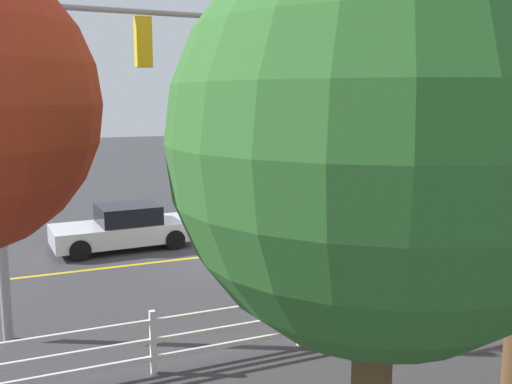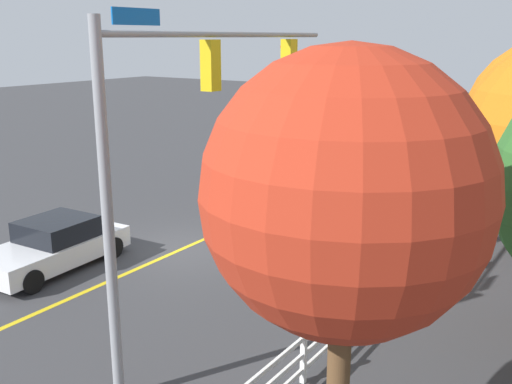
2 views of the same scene
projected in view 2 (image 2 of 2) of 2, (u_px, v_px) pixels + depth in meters
ground_plane at (180, 250)px, 18.39m from camera, size 120.00×120.00×0.00m
lane_center_stripe at (252, 218)px, 21.60m from camera, size 28.00×0.16×0.01m
signal_assembly at (189, 121)px, 11.36m from camera, size 7.36×0.38×6.93m
car_0 at (342, 188)px, 23.11m from camera, size 4.43×2.02×1.44m
car_1 at (54, 245)px, 16.85m from camera, size 4.44×2.22×1.41m
car_2 at (301, 163)px, 28.00m from camera, size 3.99×1.94×1.26m
white_rail_fence at (426, 246)px, 16.98m from camera, size 26.10×0.10×1.15m
tree_4 at (346, 195)px, 6.89m from camera, size 3.48×3.48×6.42m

